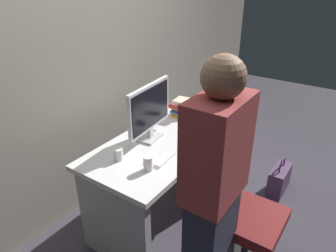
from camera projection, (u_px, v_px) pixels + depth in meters
name	position (u px, v px, depth m)	size (l,w,h in m)	color
ground_plane	(163.00, 214.00, 2.82)	(9.00, 9.00, 0.00)	#3D3842
wall_back	(86.00, 36.00, 2.53)	(6.40, 0.10, 3.00)	#9E9384
desk	(163.00, 167.00, 2.59)	(1.34, 0.71, 0.76)	white
office_chair	(241.00, 219.00, 2.16)	(0.52, 0.52, 0.94)	black
person_at_desk	(214.00, 196.00, 1.75)	(0.40, 0.24, 1.64)	#262838
monitor	(150.00, 109.00, 2.41)	(0.54, 0.16, 0.46)	silver
keyboard	(168.00, 151.00, 2.32)	(0.43, 0.13, 0.02)	white
mouse	(189.00, 135.00, 2.55)	(0.06, 0.10, 0.03)	black
cup_near_keyboard	(148.00, 163.00, 2.10)	(0.06, 0.06, 0.10)	white
cup_by_monitor	(118.00, 154.00, 2.22)	(0.07, 0.07, 0.09)	white
book_stack	(182.00, 107.00, 2.90)	(0.22, 0.19, 0.16)	gold
cell_phone	(204.00, 125.00, 2.73)	(0.07, 0.14, 0.01)	black
handbag	(279.00, 179.00, 3.06)	(0.34, 0.14, 0.38)	#4C3356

